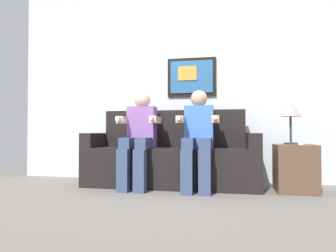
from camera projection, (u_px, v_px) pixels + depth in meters
ground_plane at (165, 191)px, 3.17m from camera, size 5.73×5.73×0.00m
back_wall_assembly at (177, 82)px, 3.95m from camera, size 4.41×0.10×2.60m
couch at (171, 159)px, 3.50m from camera, size 2.01×0.58×0.90m
person_on_left at (139, 134)px, 3.41m from camera, size 0.46×0.56×1.11m
person_on_right at (198, 134)px, 3.28m from camera, size 0.46×0.56×1.11m
side_table_right at (295, 168)px, 3.14m from camera, size 0.40×0.40×0.50m
table_lamp at (291, 111)px, 3.19m from camera, size 0.22×0.22×0.46m
spare_remote_on_table at (300, 144)px, 3.10m from camera, size 0.04×0.13×0.02m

